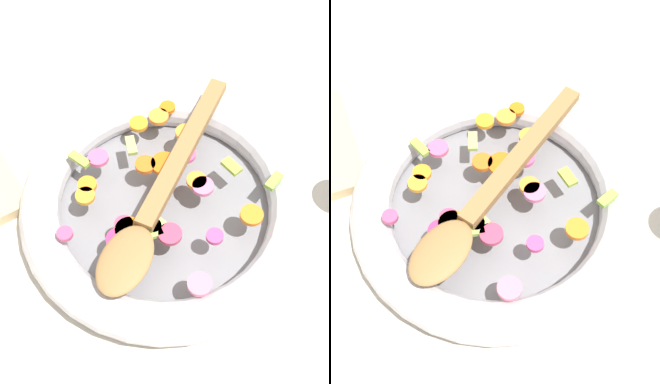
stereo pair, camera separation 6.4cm
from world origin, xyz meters
TOP-DOWN VIEW (x-y plane):
  - ground_plane at (0.00, 0.00)m, footprint 4.00×4.00m
  - skillet at (0.00, 0.00)m, footprint 0.36×0.36m
  - chopped_vegetables at (0.00, -0.01)m, footprint 0.27×0.26m
  - wooden_spoon at (0.02, 0.01)m, footprint 0.29×0.22m

SIDE VIEW (x-z plane):
  - ground_plane at x=0.00m, z-range 0.00..0.00m
  - skillet at x=0.00m, z-range 0.00..0.05m
  - chopped_vegetables at x=0.00m, z-range 0.05..0.06m
  - wooden_spoon at x=0.02m, z-range 0.06..0.07m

